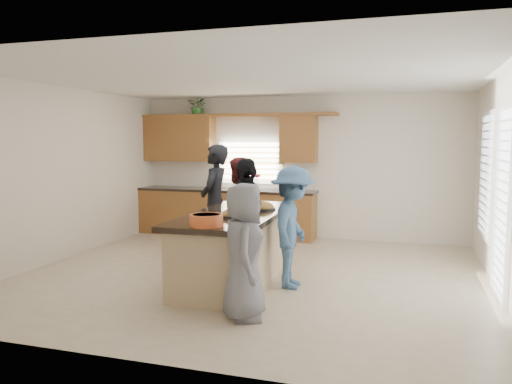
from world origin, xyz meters
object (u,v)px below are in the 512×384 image
(woman_left_mid, at_px, (237,205))
(woman_left_front, at_px, (247,221))
(salad_bowl, at_px, (206,220))
(woman_right_front, at_px, (244,252))
(island, at_px, (236,248))
(woman_left_back, at_px, (215,202))
(woman_right_back, at_px, (293,227))

(woman_left_mid, xyz_separation_m, woman_left_front, (0.72, -1.69, 0.03))
(salad_bowl, height_order, woman_right_front, woman_right_front)
(island, bearing_deg, woman_left_back, 122.94)
(woman_left_mid, height_order, woman_right_back, woman_left_mid)
(woman_left_back, distance_m, woman_left_mid, 0.58)
(woman_left_mid, bearing_deg, woman_right_back, 55.26)
(island, distance_m, salad_bowl, 1.27)
(woman_left_mid, bearing_deg, woman_right_front, 36.92)
(island, relative_size, woman_right_front, 1.84)
(woman_left_front, bearing_deg, woman_left_mid, 176.14)
(island, height_order, woman_right_back, woman_right_back)
(island, bearing_deg, woman_left_front, -24.37)
(woman_left_back, bearing_deg, island, 31.66)
(woman_right_back, bearing_deg, island, 82.17)
(salad_bowl, bearing_deg, woman_left_back, 109.54)
(woman_left_mid, bearing_deg, salad_bowl, 28.35)
(woman_left_back, xyz_separation_m, woman_left_mid, (0.20, 0.54, -0.11))
(island, xyz_separation_m, woman_left_back, (-0.74, 1.07, 0.48))
(salad_bowl, relative_size, woman_left_front, 0.23)
(woman_left_front, distance_m, woman_right_front, 1.37)
(salad_bowl, relative_size, woman_right_back, 0.24)
(woman_left_front, height_order, woman_right_front, woman_left_front)
(woman_left_front, relative_size, woman_right_front, 1.14)
(island, xyz_separation_m, woman_left_mid, (-0.54, 1.61, 0.37))
(island, distance_m, woman_right_front, 1.53)
(woman_right_front, bearing_deg, woman_left_mid, 1.79)
(woman_left_mid, height_order, woman_left_front, woman_left_front)
(woman_right_back, distance_m, woman_right_front, 1.33)
(woman_left_mid, height_order, woman_right_front, woman_left_mid)
(woman_left_back, distance_m, woman_right_front, 2.80)
(woman_left_back, bearing_deg, woman_left_front, 35.84)
(island, relative_size, woman_left_mid, 1.66)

